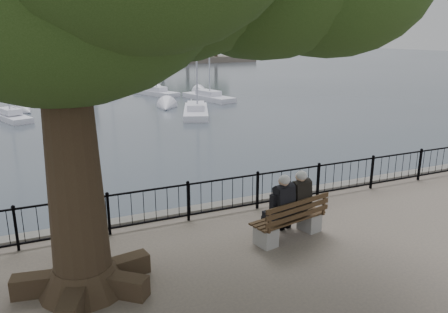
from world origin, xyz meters
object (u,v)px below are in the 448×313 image
person_right (295,204)px  bench (290,224)px  person_left (279,209)px  lion_monument (84,62)px

person_right → bench: bearing=-145.0°
bench → person_right: (0.23, 0.16, 0.39)m
bench → person_left: size_ratio=1.24×
bench → person_left: bearing=169.4°
person_left → lion_monument: lion_monument is taller
person_left → lion_monument: size_ratio=0.18×
person_right → person_left: bearing=-168.3°
person_right → lion_monument: bearing=88.9°
person_left → person_right: bearing=11.7°
lion_monument → person_right: bearing=-91.1°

